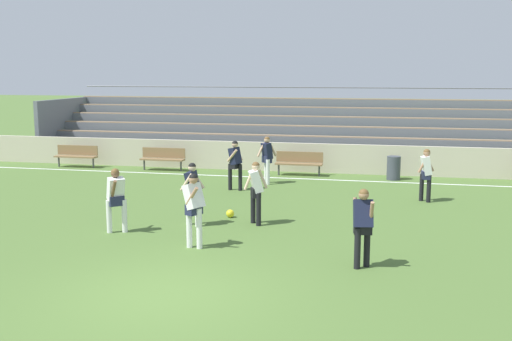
{
  "coord_description": "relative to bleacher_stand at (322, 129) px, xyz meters",
  "views": [
    {
      "loc": [
        3.82,
        -9.64,
        3.95
      ],
      "look_at": [
        0.03,
        7.66,
        1.02
      ],
      "focal_mm": 42.37,
      "sensor_mm": 36.0,
      "label": 1
    }
  ],
  "objects": [
    {
      "name": "player_dark_trailing_run",
      "position": [
        2.45,
        -14.89,
        -0.42
      ],
      "size": [
        0.45,
        0.47,
        1.63
      ],
      "color": "black",
      "rests_on": "ground"
    },
    {
      "name": "soccer_ball",
      "position": [
        -1.25,
        -11.35,
        -1.28
      ],
      "size": [
        0.22,
        0.22,
        0.22
      ],
      "primitive_type": "sphere",
      "color": "yellow",
      "rests_on": "ground"
    },
    {
      "name": "bench_centre_sideline",
      "position": [
        -0.39,
        -4.28,
        -0.85
      ],
      "size": [
        1.8,
        0.4,
        0.9
      ],
      "color": "olive",
      "rests_on": "ground"
    },
    {
      "name": "player_white_wide_right",
      "position": [
        -0.41,
        -11.93,
        -0.41
      ],
      "size": [
        0.59,
        0.49,
        1.65
      ],
      "color": "black",
      "rests_on": "ground"
    },
    {
      "name": "player_white_dropping_back",
      "position": [
        4.05,
        -8.11,
        -0.43
      ],
      "size": [
        0.52,
        0.45,
        1.63
      ],
      "color": "black",
      "rests_on": "ground"
    },
    {
      "name": "bench_far_right",
      "position": [
        -5.9,
        -4.28,
        -0.85
      ],
      "size": [
        1.8,
        0.4,
        0.9
      ],
      "color": "olive",
      "rests_on": "ground"
    },
    {
      "name": "player_dark_overlapping",
      "position": [
        -2.06,
        -7.63,
        -0.4
      ],
      "size": [
        0.49,
        0.63,
        1.67
      ],
      "color": "black",
      "rests_on": "ground"
    },
    {
      "name": "player_dark_challenging",
      "position": [
        -1.97,
        -12.39,
        -0.42
      ],
      "size": [
        0.55,
        0.46,
        1.64
      ],
      "color": "white",
      "rests_on": "ground"
    },
    {
      "name": "player_white_pressing_high",
      "position": [
        -3.59,
        -13.44,
        -0.44
      ],
      "size": [
        0.51,
        0.73,
        1.61
      ],
      "color": "white",
      "rests_on": "ground"
    },
    {
      "name": "player_white_wide_left",
      "position": [
        -1.3,
        -14.3,
        -0.37
      ],
      "size": [
        0.52,
        0.63,
        1.7
      ],
      "color": "white",
      "rests_on": "ground"
    },
    {
      "name": "field_line_sideline",
      "position": [
        -0.94,
        -5.0,
        -1.39
      ],
      "size": [
        44.0,
        0.12,
        0.01
      ],
      "primitive_type": "cube",
      "color": "white",
      "rests_on": "ground"
    },
    {
      "name": "sideline_wall",
      "position": [
        -0.94,
        -3.46,
        -0.82
      ],
      "size": [
        48.0,
        0.16,
        1.15
      ],
      "primitive_type": "cube",
      "color": "beige",
      "rests_on": "ground"
    },
    {
      "name": "player_dark_deep_cover",
      "position": [
        -1.26,
        -6.23,
        -0.39
      ],
      "size": [
        0.69,
        0.48,
        1.68
      ],
      "color": "white",
      "rests_on": "ground"
    },
    {
      "name": "bench_far_left",
      "position": [
        -9.7,
        -4.28,
        -0.85
      ],
      "size": [
        1.8,
        0.4,
        0.9
      ],
      "color": "olive",
      "rests_on": "ground"
    },
    {
      "name": "trash_bin",
      "position": [
        3.13,
        -4.46,
        -0.96
      ],
      "size": [
        0.49,
        0.49,
        0.87
      ],
      "primitive_type": "cylinder",
      "color": "#3D424C",
      "rests_on": "ground"
    },
    {
      "name": "bleacher_stand",
      "position": [
        0.0,
        0.0,
        0.0
      ],
      "size": [
        25.43,
        5.14,
        3.19
      ],
      "color": "#897051",
      "rests_on": "ground"
    },
    {
      "name": "ground_plane",
      "position": [
        -0.94,
        -17.24,
        -1.39
      ],
      "size": [
        160.0,
        160.0,
        0.0
      ],
      "primitive_type": "plane",
      "color": "#4C6B30"
    }
  ]
}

